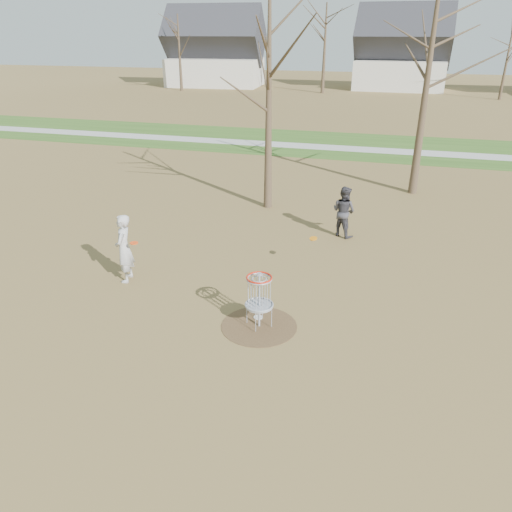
# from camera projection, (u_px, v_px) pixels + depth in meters

# --- Properties ---
(ground) EXTENTS (160.00, 160.00, 0.00)m
(ground) POSITION_uv_depth(u_px,v_px,m) (259.00, 326.00, 11.76)
(ground) COLOR brown
(ground) RESTS_ON ground
(green_band) EXTENTS (160.00, 8.00, 0.01)m
(green_band) POSITION_uv_depth(u_px,v_px,m) (352.00, 145.00, 30.15)
(green_band) COLOR #2D5119
(green_band) RESTS_ON ground
(footpath) EXTENTS (160.00, 1.50, 0.01)m
(footpath) POSITION_uv_depth(u_px,v_px,m) (350.00, 149.00, 29.27)
(footpath) COLOR #9E9E99
(footpath) RESTS_ON green_band
(dirt_circle) EXTENTS (1.80, 1.80, 0.01)m
(dirt_circle) POSITION_uv_depth(u_px,v_px,m) (259.00, 326.00, 11.75)
(dirt_circle) COLOR #47331E
(dirt_circle) RESTS_ON ground
(player_standing) EXTENTS (0.60, 0.78, 1.91)m
(player_standing) POSITION_uv_depth(u_px,v_px,m) (124.00, 249.00, 13.53)
(player_standing) COLOR #AFAFAF
(player_standing) RESTS_ON ground
(player_throwing) EXTENTS (1.04, 0.97, 1.72)m
(player_throwing) POSITION_uv_depth(u_px,v_px,m) (344.00, 211.00, 16.59)
(player_throwing) COLOR #38363C
(player_throwing) RESTS_ON ground
(disc_grounded) EXTENTS (0.22, 0.22, 0.02)m
(disc_grounded) POSITION_uv_depth(u_px,v_px,m) (258.00, 317.00, 12.08)
(disc_grounded) COLOR silver
(disc_grounded) RESTS_ON dirt_circle
(discs_in_play) EXTENTS (4.69, 2.30, 0.24)m
(discs_in_play) POSITION_uv_depth(u_px,v_px,m) (231.00, 241.00, 13.65)
(discs_in_play) COLOR orange
(discs_in_play) RESTS_ON ground
(disc_golf_basket) EXTENTS (0.64, 0.64, 1.35)m
(disc_golf_basket) POSITION_uv_depth(u_px,v_px,m) (259.00, 292.00, 11.38)
(disc_golf_basket) COLOR #9EA3AD
(disc_golf_basket) RESTS_ON ground
(bare_trees) EXTENTS (52.62, 44.98, 9.00)m
(bare_trees) POSITION_uv_depth(u_px,v_px,m) (398.00, 44.00, 40.46)
(bare_trees) COLOR #382B1E
(bare_trees) RESTS_ON ground
(houses_row) EXTENTS (56.51, 10.01, 7.26)m
(houses_row) POSITION_uv_depth(u_px,v_px,m) (423.00, 58.00, 55.28)
(houses_row) COLOR silver
(houses_row) RESTS_ON ground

